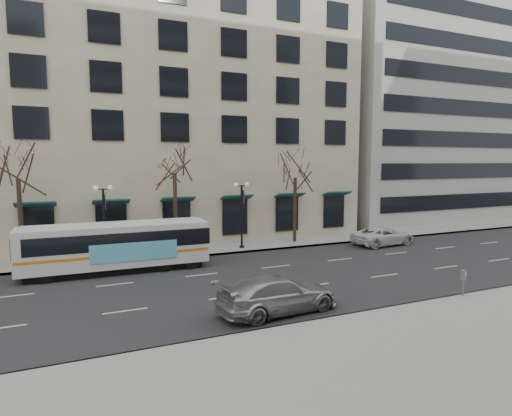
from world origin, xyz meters
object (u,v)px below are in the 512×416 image
city_bus (118,245)px  white_pickup (383,236)px  tree_far_right (295,166)px  lamp_post_right (242,212)px  tree_far_left (17,163)px  silver_car (278,294)px  pay_station (464,277)px  lamp_post_left (104,219)px  tree_far_mid (174,160)px

city_bus → white_pickup: bearing=1.2°
tree_far_right → city_bus: bearing=-165.9°
tree_far_right → lamp_post_right: (-4.99, -0.60, -3.48)m
tree_far_left → city_bus: bearing=-33.5°
silver_car → pay_station: size_ratio=4.40×
lamp_post_right → lamp_post_left: bearing=180.0°
tree_far_left → tree_far_right: (20.00, 0.00, -0.28)m
tree_far_mid → tree_far_right: size_ratio=1.06×
white_pickup → tree_far_right: bearing=56.4°
city_bus → silver_car: 11.92m
tree_far_mid → silver_car: (1.33, -14.02, -6.07)m
tree_far_mid → lamp_post_left: bearing=-173.1°
tree_far_left → tree_far_mid: 10.00m
lamp_post_left → pay_station: (15.59, -15.50, -1.85)m
tree_far_left → pay_station: tree_far_left is taller
city_bus → white_pickup: size_ratio=2.09×
lamp_post_left → silver_car: bearing=-64.8°
tree_far_left → white_pickup: 27.16m
pay_station → tree_far_mid: bearing=108.9°
lamp_post_right → city_bus: 10.05m
lamp_post_left → lamp_post_right: size_ratio=1.00×
tree_far_right → lamp_post_right: tree_far_right is taller
tree_far_mid → pay_station: size_ratio=6.55×
tree_far_left → lamp_post_right: bearing=-2.3°
city_bus → pay_station: bearing=-38.6°
silver_car → tree_far_mid: bearing=-0.4°
lamp_post_right → white_pickup: bearing=-14.7°
lamp_post_left → silver_car: lamp_post_left is taller
tree_far_right → lamp_post_left: size_ratio=1.55×
tree_far_left → white_pickup: bearing=-7.7°
tree_far_mid → pay_station: bearing=-56.6°
tree_far_right → silver_car: bearing=-121.7°
tree_far_left → lamp_post_right: tree_far_left is taller
lamp_post_left → white_pickup: size_ratio=0.97×
white_pickup → tree_far_mid: bearing=73.7°
lamp_post_right → tree_far_right: bearing=6.9°
silver_car → pay_station: 9.50m
tree_far_right → silver_car: tree_far_right is taller
city_bus → pay_station: city_bus is taller
tree_far_mid → silver_car: 15.33m
tree_far_left → tree_far_right: tree_far_left is taller
tree_far_mid → pay_station: tree_far_mid is taller
tree_far_mid → tree_far_right: 10.01m
tree_far_right → tree_far_mid: bearing=180.0°
pay_station → tree_far_left: bearing=127.5°
tree_far_right → white_pickup: bearing=-29.6°
silver_car → white_pickup: silver_car is taller
lamp_post_right → white_pickup: size_ratio=0.97×
pay_station → lamp_post_left: bearing=120.7°
silver_car → pay_station: (9.27, -2.08, 0.26)m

